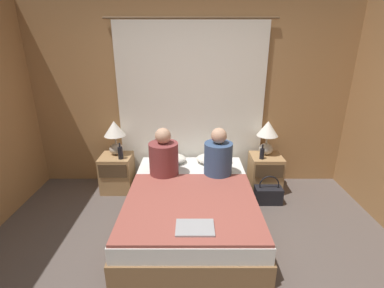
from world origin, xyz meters
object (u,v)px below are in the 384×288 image
nightstand_left (118,173)px  laptop_on_bed (196,228)px  lamp_right (268,134)px  pillow_left (169,159)px  person_left_in_bed (165,157)px  person_right_in_bed (219,157)px  bed (192,206)px  handbag_on_floor (269,195)px  nightstand_right (266,173)px  pillow_right (215,159)px  beer_bottle_on_left_stand (122,153)px  lamp_left (116,134)px  beer_bottle_on_right_stand (263,153)px

nightstand_left → laptop_on_bed: 1.82m
laptop_on_bed → lamp_right: bearing=57.1°
pillow_left → person_left_in_bed: bearing=-93.2°
person_right_in_bed → bed: bearing=-130.9°
bed → lamp_right: lamp_right is taller
person_right_in_bed → handbag_on_floor: (0.67, 0.00, -0.53)m
person_left_in_bed → laptop_on_bed: 1.19m
nightstand_right → lamp_right: 0.56m
nightstand_left → laptop_on_bed: size_ratio=1.51×
pillow_right → lamp_right: bearing=3.8°
pillow_right → handbag_on_floor: (0.69, -0.37, -0.34)m
bed → laptop_on_bed: 0.77m
bed → pillow_right: (0.31, 0.76, 0.26)m
person_right_in_bed → laptop_on_bed: 1.17m
lamp_right → person_left_in_bed: bearing=-162.7°
nightstand_right → person_right_in_bed: bearing=-153.1°
lamp_right → pillow_left: lamp_right is taller
nightstand_right → lamp_right: (0.00, 0.07, 0.55)m
nightstand_right → pillow_right: (-0.72, 0.02, 0.20)m
nightstand_left → beer_bottle_on_left_stand: beer_bottle_on_left_stand is taller
bed → nightstand_right: size_ratio=3.79×
lamp_left → person_right_in_bed: person_right_in_bed is taller
lamp_right → pillow_left: size_ratio=0.98×
nightstand_right → nightstand_left: bearing=180.0°
pillow_right → person_right_in_bed: (0.02, -0.38, 0.19)m
lamp_left → lamp_right: size_ratio=1.00×
lamp_left → beer_bottle_on_left_stand: 0.29m
pillow_left → beer_bottle_on_right_stand: beer_bottle_on_right_stand is taller
pillow_left → handbag_on_floor: pillow_left is taller
lamp_right → pillow_right: size_ratio=0.98×
lamp_right → lamp_left: bearing=180.0°
pillow_right → beer_bottle_on_left_stand: 1.26m
nightstand_right → laptop_on_bed: nightstand_right is taller
person_left_in_bed → laptop_on_bed: bearing=-71.4°
nightstand_right → beer_bottle_on_left_stand: 2.00m
bed → person_left_in_bed: 0.68m
lamp_left → pillow_left: 0.80m
person_left_in_bed → person_right_in_bed: size_ratio=1.00×
person_left_in_bed → handbag_on_floor: bearing=0.1°
pillow_right → handbag_on_floor: bearing=-28.6°
nightstand_left → handbag_on_floor: (2.03, -0.35, -0.14)m
beer_bottle_on_right_stand → handbag_on_floor: (0.06, -0.26, -0.47)m
lamp_left → handbag_on_floor: (2.03, -0.42, -0.69)m
bed → person_right_in_bed: (0.33, 0.39, 0.45)m
beer_bottle_on_left_stand → person_right_in_bed: bearing=-11.6°
pillow_left → pillow_right: bearing=0.0°
pillow_right → laptop_on_bed: (-0.28, -1.49, -0.02)m
person_right_in_bed → beer_bottle_on_right_stand: size_ratio=3.06×
pillow_left → beer_bottle_on_left_stand: bearing=-169.2°
nightstand_left → nightstand_right: 2.07m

